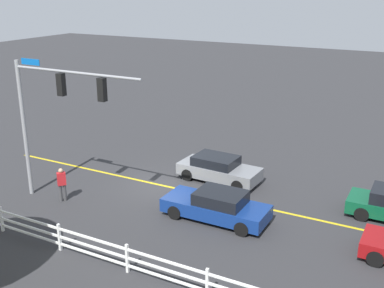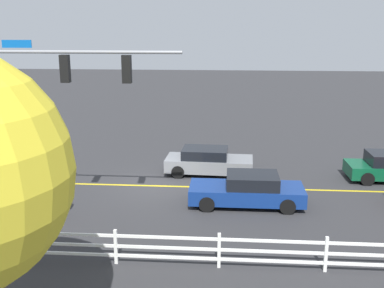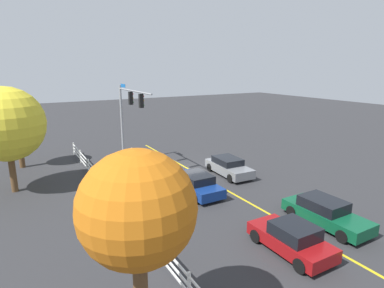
# 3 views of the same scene
# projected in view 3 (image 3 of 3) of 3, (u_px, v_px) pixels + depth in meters

# --- Properties ---
(ground_plane) EXTENTS (120.00, 120.00, 0.00)m
(ground_plane) POSITION_uv_depth(u_px,v_px,m) (192.00, 171.00, 25.82)
(ground_plane) COLOR #2D2D30
(lane_center_stripe) EXTENTS (28.00, 0.16, 0.01)m
(lane_center_stripe) POSITION_uv_depth(u_px,v_px,m) (220.00, 186.00, 22.44)
(lane_center_stripe) COLOR gold
(lane_center_stripe) RESTS_ON ground_plane
(signal_assembly) EXTENTS (7.00, 0.37, 6.83)m
(signal_assembly) POSITION_uv_depth(u_px,v_px,m) (129.00, 110.00, 25.68)
(signal_assembly) COLOR gray
(signal_assembly) RESTS_ON ground_plane
(car_0) EXTENTS (4.65, 1.92, 1.39)m
(car_0) POSITION_uv_depth(u_px,v_px,m) (325.00, 213.00, 16.90)
(car_0) COLOR #0C4C2D
(car_0) RESTS_ON ground_plane
(car_1) EXTENTS (4.76, 1.93, 1.36)m
(car_1) POSITION_uv_depth(u_px,v_px,m) (195.00, 183.00, 21.21)
(car_1) COLOR navy
(car_1) RESTS_ON ground_plane
(car_2) EXTENTS (3.97, 1.92, 1.40)m
(car_2) POSITION_uv_depth(u_px,v_px,m) (292.00, 238.00, 14.37)
(car_2) COLOR maroon
(car_2) RESTS_ON ground_plane
(car_3) EXTENTS (4.44, 2.05, 1.35)m
(car_3) POSITION_uv_depth(u_px,v_px,m) (229.00, 167.00, 24.72)
(car_3) COLOR slate
(car_3) RESTS_ON ground_plane
(pedestrian) EXTENTS (0.46, 0.47, 1.69)m
(pedestrian) POSITION_uv_depth(u_px,v_px,m) (132.00, 156.00, 26.55)
(pedestrian) COLOR #3F3F42
(pedestrian) RESTS_ON ground_plane
(white_rail_fence) EXTENTS (26.10, 0.10, 1.15)m
(white_rail_fence) POSITION_uv_depth(u_px,v_px,m) (112.00, 194.00, 19.60)
(white_rail_fence) COLOR white
(white_rail_fence) RESTS_ON ground_plane
(tree_0) EXTENTS (3.08, 3.08, 6.17)m
(tree_0) POSITION_uv_depth(u_px,v_px,m) (16.00, 113.00, 25.65)
(tree_0) COLOR brown
(tree_0) RESTS_ON ground_plane
(tree_1) EXTENTS (4.85, 4.85, 7.04)m
(tree_1) POSITION_uv_depth(u_px,v_px,m) (6.00, 124.00, 20.48)
(tree_1) COLOR brown
(tree_1) RESTS_ON ground_plane
(tree_2) EXTENTS (3.30, 3.30, 6.11)m
(tree_2) POSITION_uv_depth(u_px,v_px,m) (137.00, 210.00, 8.62)
(tree_2) COLOR brown
(tree_2) RESTS_ON ground_plane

